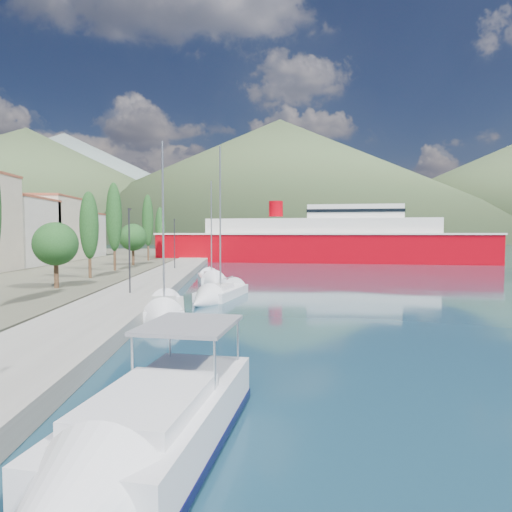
{
  "coord_description": "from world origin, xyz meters",
  "views": [
    {
      "loc": [
        -1.3,
        -15.57,
        5.05
      ],
      "look_at": [
        0.0,
        14.0,
        3.5
      ],
      "focal_mm": 30.0,
      "sensor_mm": 36.0,
      "label": 1
    }
  ],
  "objects": [
    {
      "name": "ground",
      "position": [
        0.0,
        120.0,
        0.0
      ],
      "size": [
        1400.0,
        1400.0,
        0.0
      ],
      "primitive_type": "plane",
      "color": "#173647"
    },
    {
      "name": "quay",
      "position": [
        -9.0,
        26.0,
        0.4
      ],
      "size": [
        5.0,
        88.0,
        0.8
      ],
      "primitive_type": "cube",
      "color": "gray",
      "rests_on": "ground"
    },
    {
      "name": "hills_far",
      "position": [
        138.59,
        618.73,
        77.39
      ],
      "size": [
        1480.0,
        900.0,
        180.0
      ],
      "color": "slate",
      "rests_on": "ground"
    },
    {
      "name": "hills_near",
      "position": [
        98.04,
        372.5,
        49.18
      ],
      "size": [
        1010.0,
        520.0,
        115.0
      ],
      "color": "#415432",
      "rests_on": "ground"
    },
    {
      "name": "tree_row",
      "position": [
        -15.74,
        33.17,
        5.67
      ],
      "size": [
        3.76,
        65.69,
        10.66
      ],
      "color": "#47301E",
      "rests_on": "land_strip"
    },
    {
      "name": "lamp_posts",
      "position": [
        -9.0,
        14.92,
        4.08
      ],
      "size": [
        0.15,
        45.55,
        6.06
      ],
      "color": "#2D2D33",
      "rests_on": "quay"
    },
    {
      "name": "motor_cruiser",
      "position": [
        -3.37,
        -7.39,
        0.56
      ],
      "size": [
        4.72,
        9.61,
        3.41
      ],
      "color": "black",
      "rests_on": "ground"
    },
    {
      "name": "sailboat_near",
      "position": [
        -5.58,
        9.07,
        0.31
      ],
      "size": [
        3.46,
        8.29,
        11.55
      ],
      "color": "silver",
      "rests_on": "ground"
    },
    {
      "name": "sailboat_mid",
      "position": [
        -3.16,
        16.25,
        0.31
      ],
      "size": [
        4.98,
        9.14,
        12.74
      ],
      "color": "silver",
      "rests_on": "ground"
    },
    {
      "name": "sailboat_far",
      "position": [
        -3.72,
        26.86,
        0.32
      ],
      "size": [
        3.62,
        8.03,
        11.39
      ],
      "color": "silver",
      "rests_on": "ground"
    },
    {
      "name": "ferry",
      "position": [
        13.94,
        61.49,
        3.53
      ],
      "size": [
        59.73,
        23.95,
        11.61
      ],
      "color": "#A4000B",
      "rests_on": "ground"
    }
  ]
}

